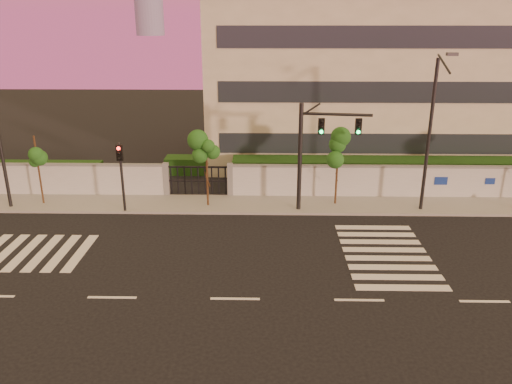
% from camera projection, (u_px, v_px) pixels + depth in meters
% --- Properties ---
extents(ground, '(120.00, 120.00, 0.00)m').
position_uv_depth(ground, '(235.00, 299.00, 20.12)').
color(ground, black).
rests_on(ground, ground).
extents(sidewalk, '(60.00, 3.00, 0.15)m').
position_uv_depth(sidewalk, '(245.00, 204.00, 29.99)').
color(sidewalk, gray).
rests_on(sidewalk, ground).
extents(perimeter_wall, '(60.00, 0.36, 2.20)m').
position_uv_depth(perimeter_wall, '(248.00, 181.00, 31.07)').
color(perimeter_wall, '#AEB0B5').
rests_on(perimeter_wall, ground).
extents(hedge_row, '(41.00, 4.25, 1.80)m').
position_uv_depth(hedge_row, '(265.00, 172.00, 33.71)').
color(hedge_row, black).
rests_on(hedge_row, ground).
extents(institutional_building, '(24.40, 12.40, 12.25)m').
position_uv_depth(institutional_building, '(367.00, 79.00, 38.61)').
color(institutional_building, '#B5B199').
rests_on(institutional_building, ground).
extents(road_markings, '(57.00, 7.62, 0.02)m').
position_uv_depth(road_markings, '(207.00, 256.00, 23.69)').
color(road_markings, silver).
rests_on(road_markings, ground).
extents(street_tree_c, '(1.30, 1.03, 4.28)m').
position_uv_depth(street_tree_c, '(37.00, 155.00, 29.02)').
color(street_tree_c, '#382314').
rests_on(street_tree_c, ground).
extents(street_tree_d, '(1.55, 1.23, 4.30)m').
position_uv_depth(street_tree_d, '(207.00, 156.00, 28.72)').
color(street_tree_d, '#382314').
rests_on(street_tree_d, ground).
extents(street_tree_e, '(1.49, 1.18, 4.42)m').
position_uv_depth(street_tree_e, '(338.00, 153.00, 28.92)').
color(street_tree_e, '#382314').
rests_on(street_tree_e, ground).
extents(traffic_signal_main, '(3.98, 0.67, 6.31)m').
position_uv_depth(traffic_signal_main, '(315.00, 145.00, 27.80)').
color(traffic_signal_main, black).
rests_on(traffic_signal_main, ground).
extents(traffic_signal_secondary, '(0.32, 0.33, 4.16)m').
position_uv_depth(traffic_signal_secondary, '(121.00, 169.00, 28.02)').
color(traffic_signal_secondary, black).
rests_on(traffic_signal_secondary, ground).
extents(streetlight_east, '(0.54, 2.19, 9.10)m').
position_uv_depth(streetlight_east, '(431.00, 129.00, 27.35)').
color(streetlight_east, black).
rests_on(streetlight_east, ground).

